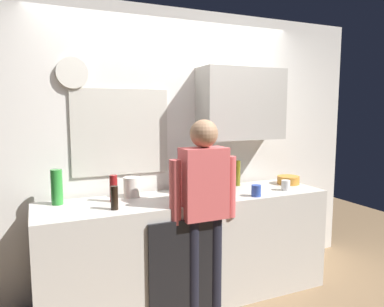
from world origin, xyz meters
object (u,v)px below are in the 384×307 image
object	(u,v)px
storage_canister	(132,187)
bottle_red_vinegar	(114,188)
mixing_bowl	(288,180)
bottle_clear_soda	(57,187)
dish_soap	(213,190)
bottle_olive_oil	(237,173)
coffee_maker	(199,176)
bottle_dark_sauce	(114,198)
cup_white_mug	(286,185)
person_at_sink	(204,202)
cup_blue_mug	(256,191)

from	to	relation	value
storage_canister	bottle_red_vinegar	bearing A→B (deg)	-148.76
mixing_bowl	bottle_red_vinegar	bearing A→B (deg)	179.64
bottle_clear_soda	dish_soap	size ratio (longest dim) A/B	1.56
bottle_olive_oil	storage_canister	world-z (taller)	bottle_olive_oil
coffee_maker	bottle_red_vinegar	xyz separation A→B (m)	(-0.77, -0.02, -0.04)
bottle_dark_sauce	storage_canister	size ratio (longest dim) A/B	1.06
bottle_red_vinegar	dish_soap	bearing A→B (deg)	-18.15
dish_soap	storage_canister	bearing A→B (deg)	148.80
mixing_bowl	dish_soap	bearing A→B (deg)	-166.00
cup_white_mug	person_at_sink	world-z (taller)	person_at_sink
bottle_red_vinegar	cup_white_mug	xyz separation A→B (m)	(1.55, -0.23, -0.06)
dish_soap	person_at_sink	distance (m)	0.21
dish_soap	storage_canister	size ratio (longest dim) A/B	1.06
storage_canister	cup_blue_mug	bearing A→B (deg)	-23.39
dish_soap	storage_canister	distance (m)	0.70
bottle_clear_soda	cup_white_mug	xyz separation A→B (m)	(1.98, -0.33, -0.09)
dish_soap	person_at_sink	xyz separation A→B (m)	(-0.15, -0.13, -0.06)
coffee_maker	dish_soap	bearing A→B (deg)	-88.76
bottle_dark_sauce	cup_white_mug	world-z (taller)	bottle_dark_sauce
mixing_bowl	cup_white_mug	bearing A→B (deg)	-133.22
bottle_olive_oil	person_at_sink	xyz separation A→B (m)	(-0.62, -0.52, -0.10)
bottle_red_vinegar	person_at_sink	bearing A→B (deg)	-31.58
bottle_dark_sauce	mixing_bowl	size ratio (longest dim) A/B	0.82
bottle_olive_oil	dish_soap	xyz separation A→B (m)	(-0.47, -0.39, -0.05)
coffee_maker	storage_canister	size ratio (longest dim) A/B	1.94
bottle_clear_soda	bottle_dark_sauce	distance (m)	0.51
bottle_dark_sauce	person_at_sink	world-z (taller)	person_at_sink
coffee_maker	bottle_red_vinegar	world-z (taller)	coffee_maker
person_at_sink	cup_white_mug	bearing A→B (deg)	11.91
coffee_maker	person_at_sink	size ratio (longest dim) A/B	0.21
dish_soap	storage_canister	world-z (taller)	dish_soap
storage_canister	cup_white_mug	bearing A→B (deg)	-13.99
coffee_maker	person_at_sink	bearing A→B (deg)	-109.71
coffee_maker	cup_blue_mug	world-z (taller)	coffee_maker
bottle_olive_oil	bottle_clear_soda	distance (m)	1.67
bottle_red_vinegar	mixing_bowl	distance (m)	1.76
bottle_olive_oil	mixing_bowl	size ratio (longest dim) A/B	1.14
coffee_maker	bottle_olive_oil	world-z (taller)	coffee_maker
cup_white_mug	person_at_sink	xyz separation A→B (m)	(-0.92, -0.15, -0.02)
person_at_sink	storage_canister	bearing A→B (deg)	134.79
bottle_olive_oil	person_at_sink	distance (m)	0.81
storage_canister	person_at_sink	distance (m)	0.67
bottle_dark_sauce	storage_canister	distance (m)	0.41
bottle_clear_soda	storage_canister	world-z (taller)	bottle_clear_soda
dish_soap	person_at_sink	size ratio (longest dim) A/B	0.11
dish_soap	storage_canister	xyz separation A→B (m)	(-0.60, 0.36, 0.01)
bottle_red_vinegar	cup_blue_mug	xyz separation A→B (m)	(1.17, -0.32, -0.06)
coffee_maker	storage_canister	xyz separation A→B (m)	(-0.59, 0.09, -0.06)
bottle_dark_sauce	person_at_sink	distance (m)	0.69
cup_blue_mug	storage_canister	world-z (taller)	storage_canister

